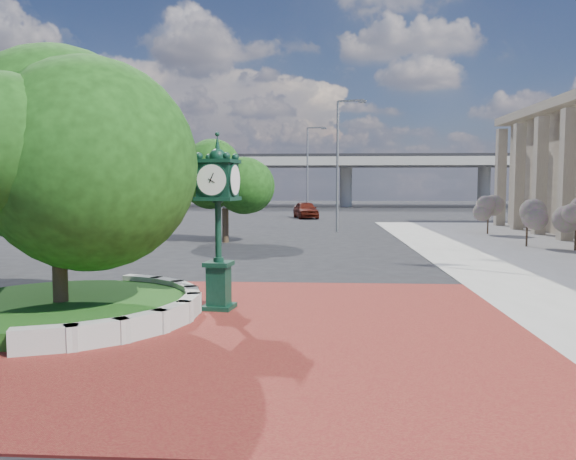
# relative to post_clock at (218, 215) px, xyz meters

# --- Properties ---
(ground) EXTENTS (200.00, 200.00, 0.00)m
(ground) POSITION_rel_post_clock_xyz_m (1.25, -0.98, -2.49)
(ground) COLOR black
(ground) RESTS_ON ground
(plaza) EXTENTS (12.00, 12.00, 0.04)m
(plaza) POSITION_rel_post_clock_xyz_m (1.25, -1.98, -2.47)
(plaza) COLOR maroon
(plaza) RESTS_ON ground
(planter_wall) EXTENTS (2.96, 6.77, 0.54)m
(planter_wall) POSITION_rel_post_clock_xyz_m (-1.46, -0.98, -2.22)
(planter_wall) COLOR #9E9B93
(planter_wall) RESTS_ON ground
(grass_bed) EXTENTS (6.10, 6.10, 0.40)m
(grass_bed) POSITION_rel_post_clock_xyz_m (-3.75, -0.98, -2.29)
(grass_bed) COLOR #124112
(grass_bed) RESTS_ON ground
(overpass) EXTENTS (90.00, 12.00, 7.50)m
(overpass) POSITION_rel_post_clock_xyz_m (1.03, 69.02, 4.06)
(overpass) COLOR #9E9B93
(overpass) RESTS_ON ground
(tree_planter) EXTENTS (5.20, 5.20, 6.33)m
(tree_planter) POSITION_rel_post_clock_xyz_m (-3.75, -0.98, 1.24)
(tree_planter) COLOR #38281C
(tree_planter) RESTS_ON ground
(tree_street) EXTENTS (4.40, 4.40, 5.45)m
(tree_street) POSITION_rel_post_clock_xyz_m (-2.75, 17.02, 0.75)
(tree_street) COLOR #38281C
(tree_street) RESTS_ON ground
(post_clock) EXTENTS (1.06, 1.06, 4.52)m
(post_clock) POSITION_rel_post_clock_xyz_m (0.00, 0.00, 0.00)
(post_clock) COLOR black
(post_clock) RESTS_ON ground
(parked_car) EXTENTS (2.90, 5.11, 1.64)m
(parked_car) POSITION_rel_post_clock_xyz_m (1.14, 40.09, -1.67)
(parked_car) COLOR #4E140B
(parked_car) RESTS_ON ground
(street_lamp_near) EXTENTS (1.98, 0.69, 8.97)m
(street_lamp_near) POSITION_rel_post_clock_xyz_m (3.95, 24.50, 2.77)
(street_lamp_near) COLOR slate
(street_lamp_near) RESTS_ON ground
(street_lamp_far) EXTENTS (1.96, 0.65, 8.86)m
(street_lamp_far) POSITION_rel_post_clock_xyz_m (1.47, 41.23, 2.71)
(street_lamp_far) COLOR slate
(street_lamp_far) RESTS_ON ground
(shrub_near) EXTENTS (1.20, 1.20, 2.20)m
(shrub_near) POSITION_rel_post_clock_xyz_m (15.09, 13.85, -0.89)
(shrub_near) COLOR #38281C
(shrub_near) RESTS_ON ground
(shrub_mid) EXTENTS (1.20, 1.20, 2.20)m
(shrub_mid) POSITION_rel_post_clock_xyz_m (13.36, 15.56, -0.89)
(shrub_mid) COLOR #38281C
(shrub_mid) RESTS_ON ground
(shrub_far) EXTENTS (1.20, 1.20, 2.20)m
(shrub_far) POSITION_rel_post_clock_xyz_m (13.52, 23.00, -0.89)
(shrub_far) COLOR #38281C
(shrub_far) RESTS_ON ground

